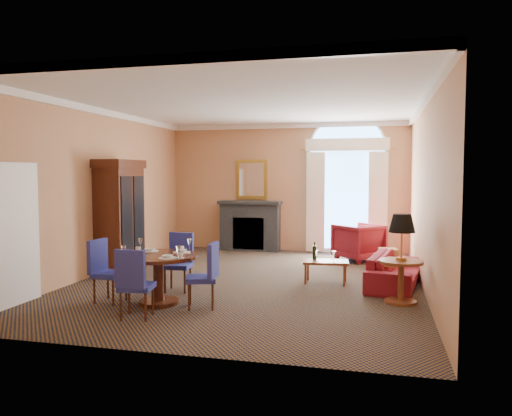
% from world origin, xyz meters
% --- Properties ---
extents(ground, '(7.50, 7.50, 0.00)m').
position_xyz_m(ground, '(0.00, 0.00, 0.00)').
color(ground, black).
rests_on(ground, ground).
extents(room_envelope, '(6.04, 7.52, 3.45)m').
position_xyz_m(room_envelope, '(-0.03, 0.67, 2.51)').
color(room_envelope, tan).
rests_on(room_envelope, ground).
extents(armoire, '(0.64, 1.13, 2.22)m').
position_xyz_m(armoire, '(-2.72, 0.24, 1.07)').
color(armoire, '#3A190D').
rests_on(armoire, ground).
extents(dining_table, '(1.18, 1.18, 0.94)m').
position_xyz_m(dining_table, '(-0.93, -1.85, 0.55)').
color(dining_table, '#3A190D').
rests_on(dining_table, ground).
extents(dining_chair_north, '(0.46, 0.47, 0.96)m').
position_xyz_m(dining_chair_north, '(-0.97, -0.92, 0.55)').
color(dining_chair_north, navy).
rests_on(dining_chair_north, ground).
extents(dining_chair_south, '(0.49, 0.49, 0.96)m').
position_xyz_m(dining_chair_south, '(-0.90, -2.68, 0.55)').
color(dining_chair_south, navy).
rests_on(dining_chair_south, ground).
extents(dining_chair_east, '(0.54, 0.54, 0.96)m').
position_xyz_m(dining_chair_east, '(-0.15, -1.90, 0.55)').
color(dining_chair_east, navy).
rests_on(dining_chair_east, ground).
extents(dining_chair_west, '(0.48, 0.47, 0.96)m').
position_xyz_m(dining_chair_west, '(-1.78, -1.93, 0.55)').
color(dining_chair_west, navy).
rests_on(dining_chair_west, ground).
extents(sofa, '(1.05, 2.00, 0.56)m').
position_xyz_m(sofa, '(2.55, 0.23, 0.28)').
color(sofa, maroon).
rests_on(sofa, ground).
extents(armchair, '(1.28, 1.28, 0.83)m').
position_xyz_m(armchair, '(1.84, 2.68, 0.42)').
color(armchair, maroon).
rests_on(armchair, ground).
extents(coffee_table, '(0.85, 0.54, 0.73)m').
position_xyz_m(coffee_table, '(1.35, 0.16, 0.39)').
color(coffee_table, brown).
rests_on(coffee_table, ground).
extents(side_table, '(0.65, 0.65, 1.32)m').
position_xyz_m(side_table, '(2.60, -0.93, 0.84)').
color(side_table, brown).
rests_on(side_table, ground).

